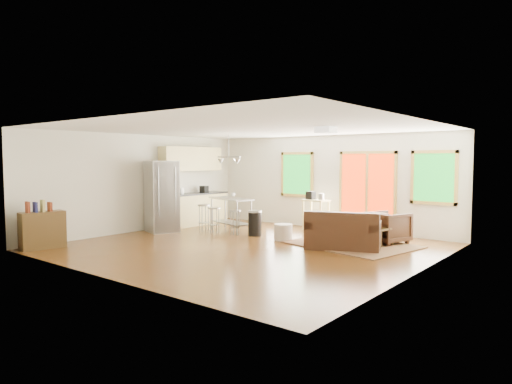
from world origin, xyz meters
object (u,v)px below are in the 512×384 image
Objects in this scene: rug at (352,245)px; armchair at (388,226)px; loveseat at (343,234)px; island at (231,208)px; kitchen_cart at (315,204)px; ottoman at (349,230)px; refrigerator at (162,196)px; coffee_table at (369,228)px.

armchair is (0.55, 0.72, 0.39)m from rug.
rug is 1.46× the size of loveseat.
island is at bearing 33.50° from armchair.
kitchen_cart is (-2.36, 0.69, 0.31)m from armchair.
ottoman is at bearing 120.39° from rug.
loveseat is at bearing -67.67° from ottoman.
refrigerator is at bearing -137.57° from kitchen_cart.
loveseat is 1.16× the size of island.
kitchen_cart is at bearing 4.18° from armchair.
armchair is at bearing 12.94° from island.
ottoman is 4.96m from refrigerator.
ottoman is 1.48m from kitchen_cart.
loveseat is 0.86m from coffee_table.
coffee_table is 1.11× the size of kitchen_cart.
loveseat is 2.17× the size of armchair.
ottoman is 0.39× the size of island.
loveseat is at bearing 88.31° from armchair.
rug is 1.70× the size of island.
kitchen_cart is (-1.28, 0.51, 0.52)m from ottoman.
rug is at bearing 73.29° from armchair.
island is (-3.72, -0.53, 0.25)m from coffee_table.
island is 2.31m from kitchen_cart.
kitchen_cart reaches higher than island.
kitchen_cart is at bearing 142.04° from rug.
coffee_table is 0.99m from ottoman.
armchair is at bearing 52.72° from rug.
coffee_table is at bearing -36.16° from ottoman.
rug is 0.60m from loveseat.
rug is 2.41m from kitchen_cart.
loveseat is (0.05, -0.50, 0.32)m from rug.
refrigerator is 1.86m from island.
armchair is at bearing 47.47° from loveseat.
ottoman is at bearing 92.06° from loveseat.
loveseat is at bearing -104.02° from coffee_table.
rug is 2.45× the size of kitchen_cart.
refrigerator is 1.24× the size of island.
coffee_table reaches higher than ottoman.
island is (-3.51, 0.30, 0.29)m from loveseat.
armchair is at bearing -16.38° from kitchen_cart.
rug is at bearing 3.33° from island.
refrigerator reaches higher than kitchen_cart.
armchair is 4.12m from island.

